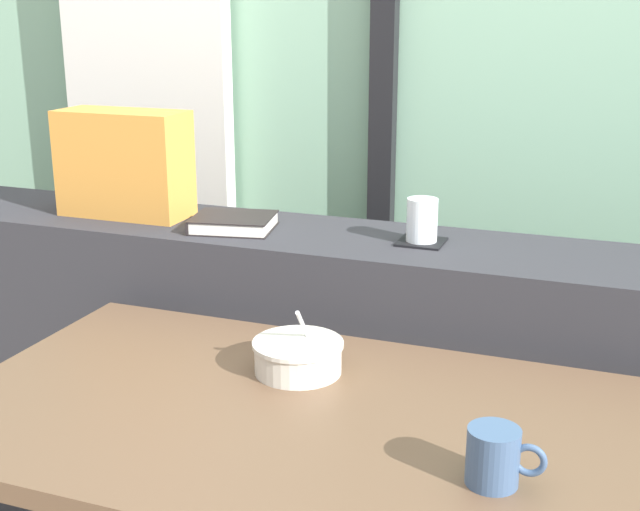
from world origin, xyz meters
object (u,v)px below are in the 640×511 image
at_px(breakfast_table, 295,470).
at_px(ceramic_mug, 495,457).
at_px(throw_pillow, 124,164).
at_px(soup_bowl, 298,357).
at_px(coaster_square, 421,242).
at_px(juice_glass, 422,221).
at_px(closed_book, 233,223).

bearing_deg(breakfast_table, ceramic_mug, -16.68).
bearing_deg(throw_pillow, soup_bowl, -33.99).
distance_m(breakfast_table, coaster_square, 0.64).
height_order(breakfast_table, throw_pillow, throw_pillow).
relative_size(coaster_square, soup_bowl, 0.59).
xyz_separation_m(coaster_square, soup_bowl, (-0.12, -0.43, -0.12)).
xyz_separation_m(juice_glass, throw_pillow, (-0.75, -0.01, 0.08)).
distance_m(closed_book, soup_bowl, 0.53).
height_order(coaster_square, soup_bowl, coaster_square).
bearing_deg(ceramic_mug, juice_glass, 112.32).
bearing_deg(ceramic_mug, soup_bowl, 147.71).
xyz_separation_m(juice_glass, closed_book, (-0.44, -0.04, -0.03)).
relative_size(closed_book, ceramic_mug, 1.87).
xyz_separation_m(breakfast_table, throw_pillow, (-0.69, 0.58, 0.39)).
bearing_deg(soup_bowl, throw_pillow, 146.01).
bearing_deg(coaster_square, breakfast_table, -96.48).
xyz_separation_m(breakfast_table, coaster_square, (0.07, 0.58, 0.26)).
bearing_deg(coaster_square, juice_glass, -104.04).
distance_m(breakfast_table, throw_pillow, 0.98).
bearing_deg(closed_book, coaster_square, 5.11).
bearing_deg(closed_book, breakfast_table, -55.20).
xyz_separation_m(juice_glass, soup_bowl, (-0.12, -0.43, -0.17)).
relative_size(coaster_square, ceramic_mug, 0.88).
bearing_deg(throw_pillow, ceramic_mug, -33.34).
relative_size(coaster_square, throw_pillow, 0.31).
bearing_deg(soup_bowl, closed_book, 129.45).
height_order(closed_book, throw_pillow, throw_pillow).
relative_size(soup_bowl, ceramic_mug, 1.51).
bearing_deg(breakfast_table, soup_bowl, 109.77).
bearing_deg(soup_bowl, juice_glass, 74.51).
distance_m(breakfast_table, juice_glass, 0.66).
distance_m(coaster_square, throw_pillow, 0.76).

